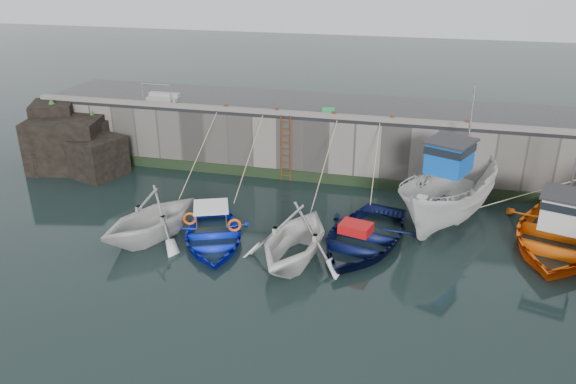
% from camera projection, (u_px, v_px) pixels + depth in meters
% --- Properties ---
extents(ground, '(120.00, 120.00, 0.00)m').
position_uv_depth(ground, '(270.00, 301.00, 17.74)').
color(ground, black).
rests_on(ground, ground).
extents(quay_back, '(30.00, 5.00, 3.00)m').
position_uv_depth(quay_back, '(337.00, 137.00, 28.27)').
color(quay_back, slate).
rests_on(quay_back, ground).
extents(road_back, '(30.00, 5.00, 0.16)m').
position_uv_depth(road_back, '(338.00, 107.00, 27.64)').
color(road_back, black).
rests_on(road_back, quay_back).
extents(kerb_back, '(30.00, 0.30, 0.20)m').
position_uv_depth(kerb_back, '(329.00, 116.00, 25.48)').
color(kerb_back, slate).
rests_on(kerb_back, road_back).
extents(algae_back, '(30.00, 0.08, 0.50)m').
position_uv_depth(algae_back, '(327.00, 179.00, 26.51)').
color(algae_back, black).
rests_on(algae_back, ground).
extents(rock_outcrop, '(5.85, 4.24, 3.41)m').
position_uv_depth(rock_outcrop, '(72.00, 143.00, 28.22)').
color(rock_outcrop, black).
rests_on(rock_outcrop, ground).
extents(ladder, '(0.51, 0.08, 3.20)m').
position_uv_depth(ladder, '(286.00, 149.00, 26.38)').
color(ladder, '#3F1E0F').
rests_on(ladder, ground).
extents(boat_near_white, '(5.32, 5.63, 2.34)m').
position_uv_depth(boat_near_white, '(153.00, 237.00, 21.64)').
color(boat_near_white, silver).
rests_on(boat_near_white, ground).
extents(boat_near_white_rope, '(0.04, 5.20, 3.10)m').
position_uv_depth(boat_near_white_rope, '(200.00, 190.00, 25.87)').
color(boat_near_white_rope, tan).
rests_on(boat_near_white_rope, ground).
extents(boat_near_blue, '(4.78, 5.52, 0.96)m').
position_uv_depth(boat_near_blue, '(213.00, 242.00, 21.31)').
color(boat_near_blue, '#0E24D2').
rests_on(boat_near_blue, ground).
extents(boat_near_blue_rope, '(0.04, 5.01, 3.10)m').
position_uv_depth(boat_near_blue_rope, '(250.00, 194.00, 25.44)').
color(boat_near_blue_rope, tan).
rests_on(boat_near_blue_rope, ground).
extents(boat_near_blacktrim, '(4.54, 5.08, 2.42)m').
position_uv_depth(boat_near_blacktrim, '(294.00, 260.00, 20.05)').
color(boat_near_blacktrim, silver).
rests_on(boat_near_blacktrim, ground).
extents(boat_near_blacktrim_rope, '(0.04, 5.52, 3.10)m').
position_uv_depth(boat_near_blacktrim_rope, '(321.00, 204.00, 24.44)').
color(boat_near_blacktrim_rope, tan).
rests_on(boat_near_blacktrim_rope, ground).
extents(boat_near_navy, '(5.21, 6.40, 1.16)m').
position_uv_depth(boat_near_navy, '(362.00, 244.00, 21.15)').
color(boat_near_navy, '#09103A').
rests_on(boat_near_navy, ground).
extents(boat_near_navy_rope, '(0.04, 4.03, 3.10)m').
position_uv_depth(boat_near_navy_rope, '(373.00, 201.00, 24.75)').
color(boat_near_navy_rope, tan).
rests_on(boat_near_navy_rope, ground).
extents(boat_far_white, '(5.21, 7.43, 5.69)m').
position_uv_depth(boat_far_white, '(450.00, 196.00, 22.48)').
color(boat_far_white, silver).
rests_on(boat_far_white, ground).
extents(boat_far_orange, '(6.55, 7.84, 4.39)m').
position_uv_depth(boat_far_orange, '(559.00, 235.00, 20.89)').
color(boat_far_orange, '#FF660D').
rests_on(boat_far_orange, ground).
extents(fish_crate, '(0.64, 0.48, 0.31)m').
position_uv_depth(fish_crate, '(328.00, 112.00, 25.90)').
color(fish_crate, '#1A9042').
rests_on(fish_crate, road_back).
extents(railing, '(1.60, 1.05, 1.00)m').
position_uv_depth(railing, '(163.00, 97.00, 28.36)').
color(railing, '#A5A8AD').
rests_on(railing, road_back).
extents(bollard_a, '(0.18, 0.18, 0.28)m').
position_uv_depth(bollard_a, '(226.00, 107.00, 26.66)').
color(bollard_a, '#3F1E0F').
rests_on(bollard_a, road_back).
extents(bollard_b, '(0.18, 0.18, 0.28)m').
position_uv_depth(bollard_b, '(277.00, 111.00, 26.11)').
color(bollard_b, '#3F1E0F').
rests_on(bollard_b, road_back).
extents(bollard_c, '(0.18, 0.18, 0.28)m').
position_uv_depth(bollard_c, '(334.00, 115.00, 25.51)').
color(bollard_c, '#3F1E0F').
rests_on(bollard_c, road_back).
extents(bollard_d, '(0.18, 0.18, 0.28)m').
position_uv_depth(bollard_d, '(392.00, 118.00, 24.93)').
color(bollard_d, '#3F1E0F').
rests_on(bollard_d, road_back).
extents(bollard_e, '(0.18, 0.18, 0.28)m').
position_uv_depth(bollard_e, '(467.00, 123.00, 24.22)').
color(bollard_e, '#3F1E0F').
rests_on(bollard_e, road_back).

